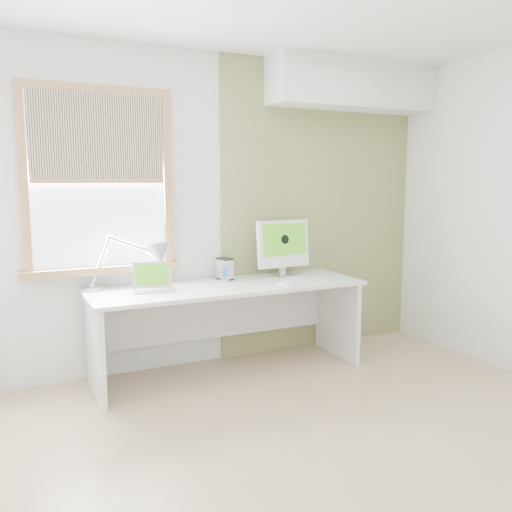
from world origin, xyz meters
TOP-DOWN VIEW (x-y plane):
  - room at (0.00, 0.00)m, footprint 4.04×3.54m
  - accent_wall at (1.00, 1.74)m, footprint 2.00×0.02m
  - soffit at (1.20, 1.57)m, footprint 1.60×0.40m
  - window at (-1.00, 1.71)m, footprint 1.20×0.14m
  - desk at (-0.08, 1.44)m, footprint 2.20×0.70m
  - desk_lamp at (-0.70, 1.56)m, footprint 0.72×0.36m
  - laptop at (-0.68, 1.45)m, footprint 0.33×0.29m
  - phone_dock at (-0.06, 1.52)m, footprint 0.09×0.09m
  - external_drive at (-0.02, 1.61)m, footprint 0.12×0.16m
  - imac at (0.50, 1.55)m, footprint 0.50×0.18m
  - keyboard at (0.50, 1.20)m, footprint 0.45×0.18m
  - mouse at (0.37, 1.22)m, footprint 0.08×0.11m

SIDE VIEW (x-z plane):
  - desk at x=-0.08m, z-range 0.17..0.90m
  - keyboard at x=0.50m, z-range 0.73..0.75m
  - mouse at x=0.37m, z-range 0.73..0.76m
  - phone_dock at x=-0.06m, z-range 0.70..0.84m
  - laptop at x=-0.68m, z-range 0.68..0.88m
  - external_drive at x=-0.02m, z-range 0.73..0.91m
  - desk_lamp at x=-0.70m, z-range 0.74..1.16m
  - imac at x=0.50m, z-range 0.76..1.25m
  - room at x=0.00m, z-range -0.02..2.62m
  - accent_wall at x=1.00m, z-range 0.00..2.60m
  - window at x=-1.00m, z-range 0.83..2.25m
  - soffit at x=1.20m, z-range 2.19..2.61m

